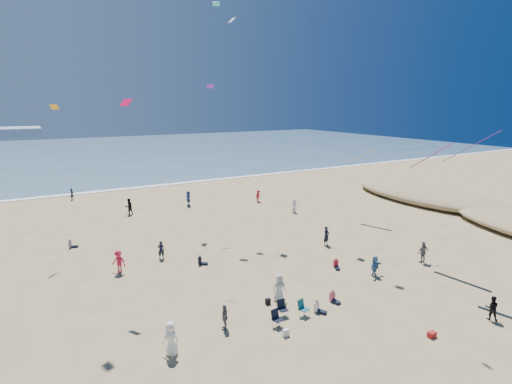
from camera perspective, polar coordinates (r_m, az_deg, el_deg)
ground at (r=22.53m, az=6.23°, el=-21.06°), size 220.00×220.00×0.00m
ocean at (r=111.27m, az=-24.16°, el=5.02°), size 220.00×100.00×0.06m
surf_line at (r=62.30m, az=-19.01°, el=0.34°), size 220.00×1.20×0.08m
standing_flyers at (r=34.77m, az=-3.45°, el=-6.95°), size 22.67×46.60×1.90m
seated_group at (r=30.04m, az=-2.35°, el=-11.08°), size 18.26×20.53×0.84m
chair_cluster at (r=24.48m, az=4.64°, el=-16.70°), size 2.72×1.48×1.00m
white_tote at (r=23.16m, az=4.28°, el=-19.40°), size 0.35×0.20×0.40m
black_backpack at (r=26.20m, az=1.72°, el=-15.35°), size 0.30×0.22×0.38m
cooler at (r=24.96m, az=23.82°, el=-18.13°), size 0.45×0.30×0.30m
navy_bag at (r=32.83m, az=16.78°, el=-9.98°), size 0.28×0.18×0.34m
kites_aloft at (r=35.33m, az=7.68°, el=16.01°), size 39.88×32.72×29.35m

